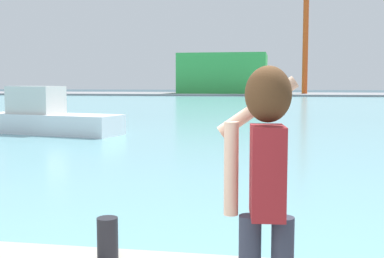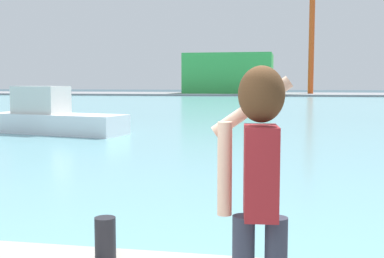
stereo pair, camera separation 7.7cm
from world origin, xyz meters
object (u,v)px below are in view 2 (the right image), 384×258
object	(u,v)px
harbor_bollard	(105,239)
port_crane	(305,30)
boat_moored	(52,117)
warehouse_left	(229,74)
person_photographer	(259,177)

from	to	relation	value
harbor_bollard	port_crane	distance (m)	89.30
harbor_bollard	port_crane	xyz separation A→B (m)	(4.66, 88.52, 10.86)
port_crane	boat_moored	bearing A→B (deg)	-100.76
harbor_bollard	warehouse_left	xyz separation A→B (m)	(-9.35, 91.06, 3.17)
warehouse_left	person_photographer	bearing A→B (deg)	-83.32
boat_moored	warehouse_left	size ratio (longest dim) A/B	0.43
warehouse_left	port_crane	distance (m)	16.18
harbor_bollard	boat_moored	world-z (taller)	boat_moored
boat_moored	warehouse_left	xyz separation A→B (m)	(-0.38, 74.24, 3.31)
person_photographer	warehouse_left	world-z (taller)	warehouse_left
harbor_bollard	boat_moored	bearing A→B (deg)	118.07
person_photographer	port_crane	size ratio (longest dim) A/B	0.09
boat_moored	port_crane	size ratio (longest dim) A/B	0.36
boat_moored	harbor_bollard	bearing A→B (deg)	-49.22
port_crane	harbor_bollard	bearing A→B (deg)	-93.01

